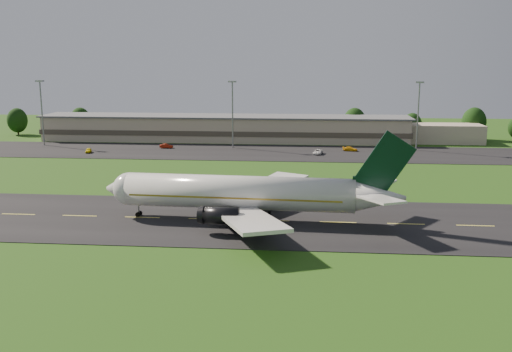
# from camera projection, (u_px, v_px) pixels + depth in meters

# --- Properties ---
(ground) EXTENTS (360.00, 360.00, 0.00)m
(ground) POSITION_uv_depth(u_px,v_px,m) (142.00, 218.00, 96.81)
(ground) COLOR #214210
(ground) RESTS_ON ground
(taxiway) EXTENTS (220.00, 30.00, 0.10)m
(taxiway) POSITION_uv_depth(u_px,v_px,m) (142.00, 218.00, 96.80)
(taxiway) COLOR black
(taxiway) RESTS_ON ground
(apron) EXTENTS (260.00, 30.00, 0.10)m
(apron) POSITION_uv_depth(u_px,v_px,m) (212.00, 152.00, 167.08)
(apron) COLOR black
(apron) RESTS_ON ground
(airliner) EXTENTS (51.30, 42.12, 15.57)m
(airliner) POSITION_uv_depth(u_px,v_px,m) (244.00, 193.00, 94.29)
(airliner) COLOR silver
(airliner) RESTS_ON ground
(terminal) EXTENTS (145.00, 16.00, 8.40)m
(terminal) POSITION_uv_depth(u_px,v_px,m) (243.00, 129.00, 189.33)
(terminal) COLOR tan
(terminal) RESTS_ON ground
(light_mast_west) EXTENTS (2.40, 1.20, 20.35)m
(light_mast_west) POSITION_uv_depth(u_px,v_px,m) (41.00, 105.00, 177.25)
(light_mast_west) COLOR gray
(light_mast_west) RESTS_ON ground
(light_mast_centre) EXTENTS (2.40, 1.20, 20.35)m
(light_mast_centre) POSITION_uv_depth(u_px,v_px,m) (232.00, 106.00, 171.92)
(light_mast_centre) COLOR gray
(light_mast_centre) RESTS_ON ground
(light_mast_east) EXTENTS (2.40, 1.20, 20.35)m
(light_mast_east) POSITION_uv_depth(u_px,v_px,m) (418.00, 108.00, 167.04)
(light_mast_east) COLOR gray
(light_mast_east) RESTS_ON ground
(tree_line) EXTENTS (196.39, 9.90, 10.90)m
(tree_line) POSITION_uv_depth(u_px,v_px,m) (323.00, 123.00, 196.19)
(tree_line) COLOR black
(tree_line) RESTS_ON ground
(service_vehicle_a) EXTENTS (2.49, 4.09, 1.30)m
(service_vehicle_a) POSITION_uv_depth(u_px,v_px,m) (88.00, 150.00, 164.80)
(service_vehicle_a) COLOR #DAC70C
(service_vehicle_a) RESTS_ON apron
(service_vehicle_b) EXTENTS (3.99, 1.41, 1.31)m
(service_vehicle_b) POSITION_uv_depth(u_px,v_px,m) (166.00, 146.00, 173.42)
(service_vehicle_b) COLOR #991D0A
(service_vehicle_b) RESTS_ON apron
(service_vehicle_c) EXTENTS (3.13, 5.18, 1.34)m
(service_vehicle_c) POSITION_uv_depth(u_px,v_px,m) (318.00, 152.00, 162.05)
(service_vehicle_c) COLOR silver
(service_vehicle_c) RESTS_ON apron
(service_vehicle_d) EXTENTS (4.66, 2.80, 1.26)m
(service_vehicle_d) POSITION_uv_depth(u_px,v_px,m) (350.00, 149.00, 167.83)
(service_vehicle_d) COLOR #F0AC0E
(service_vehicle_d) RESTS_ON apron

